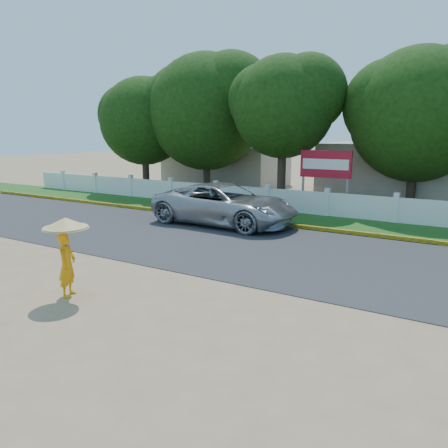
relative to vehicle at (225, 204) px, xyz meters
name	(u,v)px	position (x,y,z in m)	size (l,w,h in m)	color
ground	(182,290)	(3.10, -7.21, -0.85)	(120.00, 120.00, 0.00)	#9E8460
road	(262,248)	(3.10, -2.71, -0.84)	(60.00, 7.00, 0.02)	#38383A
grass_verge	(316,221)	(3.10, 2.54, -0.84)	(60.00, 3.50, 0.03)	#2D601E
curb	(301,227)	(3.10, 0.84, -0.77)	(40.00, 0.18, 0.16)	yellow
fence	(327,204)	(3.10, 3.99, -0.30)	(40.00, 0.10, 1.10)	silver
building_near	(420,173)	(6.10, 10.79, 0.75)	(10.00, 6.00, 3.20)	#B7AD99
building_far	(226,166)	(-6.90, 11.79, 0.55)	(8.00, 5.00, 2.80)	#B7AD99
vehicle	(225,204)	(0.00, 0.00, 0.00)	(2.84, 6.15, 1.71)	#A0A3A7
monk_with_parasol	(66,245)	(1.04, -8.91, 0.38)	(1.05, 1.05, 1.90)	orange
billboard	(325,167)	(2.60, 5.08, 1.29)	(2.50, 0.13, 2.95)	gray
tree_row	(366,110)	(3.92, 6.83, 4.00)	(34.32, 7.86, 8.47)	#473828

